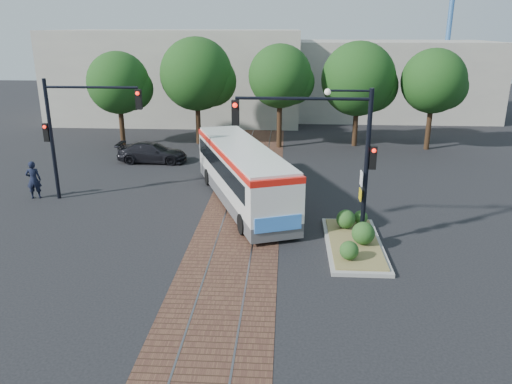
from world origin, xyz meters
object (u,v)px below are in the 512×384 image
(officer, at_px, (34,180))
(traffic_island, at_px, (354,238))
(signal_pole_main, at_px, (335,143))
(city_bus, at_px, (242,171))
(parked_car, at_px, (152,152))
(signal_pole_left, at_px, (72,123))

(officer, bearing_deg, traffic_island, 147.49)
(signal_pole_main, xyz_separation_m, officer, (-14.55, 4.75, -3.18))
(traffic_island, bearing_deg, signal_pole_main, 174.64)
(officer, bearing_deg, city_bus, 164.97)
(traffic_island, height_order, parked_car, parked_car)
(traffic_island, relative_size, parked_car, 1.18)
(city_bus, distance_m, traffic_island, 7.03)
(traffic_island, relative_size, signal_pole_main, 0.87)
(city_bus, distance_m, signal_pole_left, 8.58)
(city_bus, height_order, parked_car, city_bus)
(signal_pole_main, bearing_deg, traffic_island, -5.36)
(signal_pole_left, bearing_deg, city_bus, -0.19)
(city_bus, relative_size, traffic_island, 2.08)
(traffic_island, height_order, signal_pole_main, signal_pole_main)
(city_bus, relative_size, signal_pole_main, 1.80)
(traffic_island, height_order, signal_pole_left, signal_pole_left)
(signal_pole_main, xyz_separation_m, signal_pole_left, (-12.23, 4.80, -0.29))
(city_bus, bearing_deg, signal_pole_left, 159.57)
(parked_car, bearing_deg, traffic_island, -136.55)
(officer, bearing_deg, signal_pole_left, 166.23)
(traffic_island, relative_size, signal_pole_left, 0.87)
(signal_pole_main, xyz_separation_m, parked_car, (-10.43, 12.10, -3.52))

